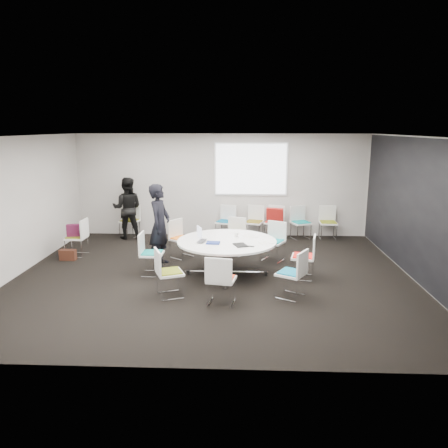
{
  "coord_description": "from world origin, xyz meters",
  "views": [
    {
      "loc": [
        0.59,
        -8.44,
        2.97
      ],
      "look_at": [
        0.2,
        0.4,
        1.0
      ],
      "focal_mm": 35.0,
      "sensor_mm": 36.0,
      "label": 1
    }
  ],
  "objects_px": {
    "chair_ring_g": "(221,289)",
    "chair_ring_e": "(152,262)",
    "chair_person_back": "(130,227)",
    "laptop": "(204,241)",
    "chair_ring_h": "(291,283)",
    "chair_back_c": "(274,228)",
    "chair_back_b": "(254,228)",
    "chair_ring_a": "(303,265)",
    "maroon_bag": "(76,230)",
    "chair_ring_b": "(273,249)",
    "chair_back_d": "(300,229)",
    "chair_spare_left": "(77,244)",
    "person_back": "(127,208)",
    "chair_ring_c": "(234,244)",
    "cup": "(236,235)",
    "brown_bag": "(68,255)",
    "chair_back_e": "(328,229)",
    "conference_table": "(227,251)",
    "chair_back_a": "(226,228)",
    "chair_ring_d": "(182,246)",
    "person_main": "(160,225)"
  },
  "relations": [
    {
      "from": "chair_ring_h",
      "to": "person_back",
      "type": "xyz_separation_m",
      "value": [
        -3.99,
        4.08,
        0.56
      ]
    },
    {
      "from": "chair_back_e",
      "to": "laptop",
      "type": "xyz_separation_m",
      "value": [
        -3.07,
        -3.21,
        0.47
      ]
    },
    {
      "from": "chair_person_back",
      "to": "laptop",
      "type": "height_order",
      "value": "chair_person_back"
    },
    {
      "from": "chair_ring_h",
      "to": "chair_back_c",
      "type": "xyz_separation_m",
      "value": [
        -0.02,
        4.24,
        0.0
      ]
    },
    {
      "from": "chair_back_e",
      "to": "maroon_bag",
      "type": "distance_m",
      "value": 6.48
    },
    {
      "from": "laptop",
      "to": "chair_ring_b",
      "type": "bearing_deg",
      "value": -41.21
    },
    {
      "from": "chair_ring_b",
      "to": "chair_ring_g",
      "type": "height_order",
      "value": "same"
    },
    {
      "from": "chair_ring_h",
      "to": "chair_ring_g",
      "type": "bearing_deg",
      "value": 136.63
    },
    {
      "from": "conference_table",
      "to": "chair_back_e",
      "type": "height_order",
      "value": "chair_back_e"
    },
    {
      "from": "chair_ring_a",
      "to": "maroon_bag",
      "type": "height_order",
      "value": "chair_ring_a"
    },
    {
      "from": "chair_ring_e",
      "to": "chair_back_c",
      "type": "distance_m",
      "value": 4.15
    },
    {
      "from": "chair_ring_g",
      "to": "chair_ring_e",
      "type": "bearing_deg",
      "value": 145.66
    },
    {
      "from": "chair_back_e",
      "to": "cup",
      "type": "distance_m",
      "value": 3.73
    },
    {
      "from": "chair_ring_c",
      "to": "chair_spare_left",
      "type": "distance_m",
      "value": 3.68
    },
    {
      "from": "chair_back_b",
      "to": "conference_table",
      "type": "bearing_deg",
      "value": 95.6
    },
    {
      "from": "chair_ring_a",
      "to": "chair_ring_e",
      "type": "bearing_deg",
      "value": 100.11
    },
    {
      "from": "chair_ring_d",
      "to": "brown_bag",
      "type": "xyz_separation_m",
      "value": [
        -2.57,
        -0.31,
        -0.16
      ]
    },
    {
      "from": "person_main",
      "to": "laptop",
      "type": "bearing_deg",
      "value": -115.63
    },
    {
      "from": "person_back",
      "to": "laptop",
      "type": "height_order",
      "value": "person_back"
    },
    {
      "from": "chair_ring_b",
      "to": "chair_spare_left",
      "type": "xyz_separation_m",
      "value": [
        -4.57,
        0.18,
        0.0
      ]
    },
    {
      "from": "person_back",
      "to": "chair_ring_b",
      "type": "bearing_deg",
      "value": 148.86
    },
    {
      "from": "laptop",
      "to": "chair_ring_h",
      "type": "bearing_deg",
      "value": -111.7
    },
    {
      "from": "chair_ring_c",
      "to": "chair_ring_a",
      "type": "bearing_deg",
      "value": 155.03
    },
    {
      "from": "conference_table",
      "to": "chair_back_b",
      "type": "distance_m",
      "value": 3.12
    },
    {
      "from": "chair_back_d",
      "to": "person_back",
      "type": "distance_m",
      "value": 4.71
    },
    {
      "from": "chair_back_b",
      "to": "chair_ring_e",
      "type": "bearing_deg",
      "value": 72.4
    },
    {
      "from": "chair_back_d",
      "to": "cup",
      "type": "bearing_deg",
      "value": 37.42
    },
    {
      "from": "chair_spare_left",
      "to": "maroon_bag",
      "type": "relative_size",
      "value": 2.2
    },
    {
      "from": "laptop",
      "to": "brown_bag",
      "type": "xyz_separation_m",
      "value": [
        -3.21,
        1.0,
        -0.62
      ]
    },
    {
      "from": "chair_ring_a",
      "to": "person_back",
      "type": "relative_size",
      "value": 0.53
    },
    {
      "from": "conference_table",
      "to": "chair_back_e",
      "type": "xyz_separation_m",
      "value": [
        2.62,
        3.07,
        -0.24
      ]
    },
    {
      "from": "conference_table",
      "to": "chair_ring_e",
      "type": "height_order",
      "value": "chair_ring_e"
    },
    {
      "from": "laptop",
      "to": "person_back",
      "type": "bearing_deg",
      "value": 48.06
    },
    {
      "from": "laptop",
      "to": "brown_bag",
      "type": "bearing_deg",
      "value": 83.22
    },
    {
      "from": "chair_ring_a",
      "to": "cup",
      "type": "distance_m",
      "value": 1.5
    },
    {
      "from": "chair_person_back",
      "to": "chair_spare_left",
      "type": "bearing_deg",
      "value": 81.91
    },
    {
      "from": "cup",
      "to": "brown_bag",
      "type": "distance_m",
      "value": 3.95
    },
    {
      "from": "chair_ring_c",
      "to": "chair_ring_d",
      "type": "distance_m",
      "value": 1.23
    },
    {
      "from": "brown_bag",
      "to": "chair_back_b",
      "type": "bearing_deg",
      "value": 27.03
    },
    {
      "from": "chair_ring_b",
      "to": "person_back",
      "type": "distance_m",
      "value": 4.29
    },
    {
      "from": "chair_ring_a",
      "to": "chair_ring_g",
      "type": "distance_m",
      "value": 2.11
    },
    {
      "from": "chair_back_d",
      "to": "chair_person_back",
      "type": "distance_m",
      "value": 4.67
    },
    {
      "from": "chair_ring_g",
      "to": "chair_back_b",
      "type": "relative_size",
      "value": 1.0
    },
    {
      "from": "chair_ring_c",
      "to": "chair_back_a",
      "type": "distance_m",
      "value": 1.64
    },
    {
      "from": "person_back",
      "to": "chair_back_a",
      "type": "bearing_deg",
      "value": 178.29
    },
    {
      "from": "chair_ring_c",
      "to": "chair_back_c",
      "type": "bearing_deg",
      "value": -100.07
    },
    {
      "from": "chair_back_c",
      "to": "chair_ring_d",
      "type": "bearing_deg",
      "value": 60.26
    },
    {
      "from": "chair_spare_left",
      "to": "chair_back_c",
      "type": "bearing_deg",
      "value": -66.84
    },
    {
      "from": "chair_back_d",
      "to": "chair_spare_left",
      "type": "bearing_deg",
      "value": -2.23
    },
    {
      "from": "chair_ring_a",
      "to": "chair_back_e",
      "type": "height_order",
      "value": "same"
    }
  ]
}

